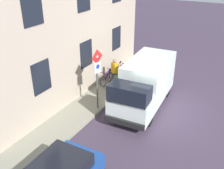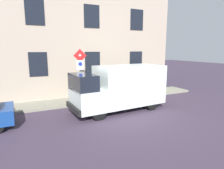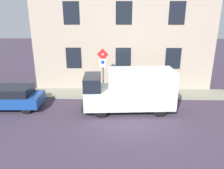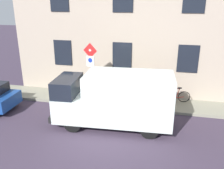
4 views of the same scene
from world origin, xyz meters
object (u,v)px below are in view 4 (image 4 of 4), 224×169
object	(u,v)px
sign_post_stacked	(91,65)
litter_bin	(135,98)
bicycle_red	(174,96)
bicycle_purple	(146,93)
bicycle_blue	(160,95)
delivery_van	(115,98)
pedestrian	(146,87)

from	to	relation	value
sign_post_stacked	litter_bin	size ratio (longest dim) A/B	3.53
bicycle_red	bicycle_purple	xyz separation A→B (m)	(0.00, 1.55, 0.00)
bicycle_red	bicycle_blue	distance (m)	0.78
delivery_van	pedestrian	bearing A→B (deg)	-118.05
delivery_van	bicycle_blue	distance (m)	3.63
sign_post_stacked	bicycle_purple	distance (m)	3.52
bicycle_purple	bicycle_red	bearing A→B (deg)	-177.41
bicycle_red	bicycle_blue	bearing A→B (deg)	-6.49
sign_post_stacked	bicycle_red	size ratio (longest dim) A/B	1.85
bicycle_blue	pedestrian	distance (m)	1.07
bicycle_purple	pedestrian	distance (m)	0.74
bicycle_purple	litter_bin	world-z (taller)	litter_bin
pedestrian	litter_bin	world-z (taller)	pedestrian
bicycle_blue	bicycle_red	bearing A→B (deg)	-178.15
sign_post_stacked	bicycle_purple	world-z (taller)	sign_post_stacked
bicycle_red	litter_bin	world-z (taller)	litter_bin
litter_bin	bicycle_red	bearing A→B (deg)	-65.59
bicycle_red	litter_bin	size ratio (longest dim) A/B	1.90
sign_post_stacked	pedestrian	xyz separation A→B (m)	(0.58, -2.86, -1.21)
sign_post_stacked	pedestrian	world-z (taller)	sign_post_stacked
delivery_van	bicycle_blue	bearing A→B (deg)	-126.06
litter_bin	bicycle_blue	bearing A→B (deg)	-53.80
bicycle_purple	litter_bin	distance (m)	1.06
bicycle_red	pedestrian	distance (m)	1.71
sign_post_stacked	bicycle_purple	xyz separation A→B (m)	(1.07, -2.85, -1.77)
delivery_van	pedestrian	distance (m)	2.75
litter_bin	sign_post_stacked	bearing A→B (deg)	93.31
delivery_van	pedestrian	xyz separation A→B (m)	(2.49, -1.14, -0.26)
delivery_van	litter_bin	world-z (taller)	delivery_van
sign_post_stacked	bicycle_red	distance (m)	4.86
bicycle_purple	litter_bin	bearing A→B (deg)	64.60
pedestrian	delivery_van	bearing A→B (deg)	92.71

